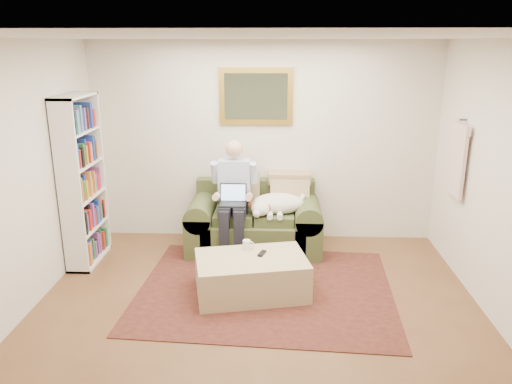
# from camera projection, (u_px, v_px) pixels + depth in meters

# --- Properties ---
(room_shell) EXTENTS (4.51, 5.00, 2.61)m
(room_shell) POSITION_uv_depth(u_px,v_px,m) (256.00, 189.00, 4.47)
(room_shell) COLOR brown
(room_shell) RESTS_ON ground
(rug) EXTENTS (2.82, 2.31, 0.01)m
(rug) POSITION_uv_depth(u_px,v_px,m) (265.00, 289.00, 5.38)
(rug) COLOR #351715
(rug) RESTS_ON room_shell
(sofa) EXTENTS (1.68, 0.85, 1.01)m
(sofa) POSITION_uv_depth(u_px,v_px,m) (254.00, 227.00, 6.38)
(sofa) COLOR #3F4424
(sofa) RESTS_ON room_shell
(seated_man) EXTENTS (0.55, 0.79, 1.41)m
(seated_man) POSITION_uv_depth(u_px,v_px,m) (233.00, 200.00, 6.12)
(seated_man) COLOR #8C9ED8
(seated_man) RESTS_ON sofa
(laptop) EXTENTS (0.33, 0.26, 0.24)m
(laptop) POSITION_uv_depth(u_px,v_px,m) (233.00, 199.00, 6.05)
(laptop) COLOR black
(laptop) RESTS_ON seated_man
(sleeping_dog) EXTENTS (0.69, 0.43, 0.26)m
(sleeping_dog) POSITION_uv_depth(u_px,v_px,m) (278.00, 203.00, 6.18)
(sleeping_dog) COLOR white
(sleeping_dog) RESTS_ON sofa
(ottoman) EXTENTS (1.26, 0.95, 0.41)m
(ottoman) POSITION_uv_depth(u_px,v_px,m) (251.00, 276.00, 5.24)
(ottoman) COLOR tan
(ottoman) RESTS_ON room_shell
(coffee_mug) EXTENTS (0.08, 0.08, 0.10)m
(coffee_mug) POSITION_uv_depth(u_px,v_px,m) (247.00, 245.00, 5.39)
(coffee_mug) COLOR white
(coffee_mug) RESTS_ON ottoman
(tv_remote) EXTENTS (0.09, 0.16, 0.02)m
(tv_remote) POSITION_uv_depth(u_px,v_px,m) (262.00, 253.00, 5.26)
(tv_remote) COLOR black
(tv_remote) RESTS_ON ottoman
(bookshelf) EXTENTS (0.28, 0.80, 2.00)m
(bookshelf) POSITION_uv_depth(u_px,v_px,m) (82.00, 181.00, 5.84)
(bookshelf) COLOR white
(bookshelf) RESTS_ON room_shell
(wall_mirror) EXTENTS (0.94, 0.04, 0.72)m
(wall_mirror) POSITION_uv_depth(u_px,v_px,m) (256.00, 96.00, 6.33)
(wall_mirror) COLOR gold
(wall_mirror) RESTS_ON room_shell
(hanging_shirt) EXTENTS (0.06, 0.52, 0.90)m
(hanging_shirt) POSITION_uv_depth(u_px,v_px,m) (457.00, 155.00, 5.55)
(hanging_shirt) COLOR beige
(hanging_shirt) RESTS_ON room_shell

